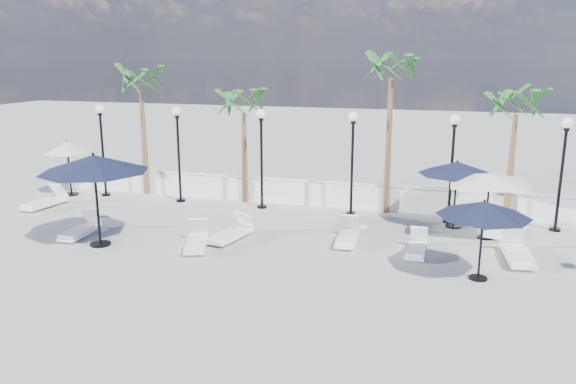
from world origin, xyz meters
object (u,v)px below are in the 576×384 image
(parasol_cream_small, at_px, (67,148))
(lounger_6, at_px, (496,227))
(lounger_2, at_px, (231,233))
(lounger_3, at_px, (197,240))
(parasol_cream_sq_a, at_px, (490,174))
(parasol_navy_left, at_px, (94,164))
(lounger_1, at_px, (81,230))
(parasol_navy_right, at_px, (484,209))
(lounger_0, at_px, (45,201))
(lounger_5, at_px, (348,236))
(lounger_7, at_px, (518,252))
(parasol_navy_mid, at_px, (457,168))
(lounger_4, at_px, (417,248))

(parasol_cream_small, bearing_deg, lounger_6, -2.12)
(lounger_2, bearing_deg, lounger_3, -114.32)
(lounger_3, distance_m, parasol_cream_sq_a, 9.45)
(lounger_3, bearing_deg, parasol_navy_left, 172.12)
(lounger_6, bearing_deg, parasol_cream_small, -168.73)
(lounger_1, distance_m, lounger_3, 4.14)
(lounger_3, relative_size, parasol_navy_right, 0.80)
(lounger_1, xyz_separation_m, lounger_3, (4.14, 0.05, 0.01))
(parasol_navy_right, relative_size, parasol_cream_small, 1.03)
(parasol_navy_left, bearing_deg, parasol_cream_small, 133.60)
(parasol_navy_left, bearing_deg, lounger_0, 145.23)
(lounger_2, height_order, parasol_navy_left, parasol_navy_left)
(lounger_0, bearing_deg, lounger_5, 1.86)
(lounger_7, relative_size, parasol_navy_right, 0.86)
(lounger_5, distance_m, parasol_cream_sq_a, 4.91)
(lounger_3, distance_m, parasol_navy_right, 8.43)
(lounger_2, xyz_separation_m, parasol_navy_right, (7.51, -1.17, 1.68))
(parasol_navy_mid, bearing_deg, parasol_navy_left, -154.26)
(lounger_7, distance_m, parasol_navy_right, 2.66)
(lounger_3, distance_m, lounger_7, 9.51)
(lounger_1, relative_size, lounger_5, 0.97)
(lounger_1, xyz_separation_m, lounger_6, (13.08, 4.14, 0.00))
(parasol_cream_small, bearing_deg, lounger_7, -10.20)
(lounger_1, relative_size, lounger_7, 0.86)
(lounger_0, relative_size, parasol_cream_small, 0.85)
(lounger_3, xyz_separation_m, lounger_6, (8.94, 4.09, -0.01))
(lounger_7, bearing_deg, lounger_4, -179.85)
(lounger_0, height_order, lounger_2, lounger_0)
(parasol_navy_left, xyz_separation_m, parasol_navy_mid, (10.60, 5.11, -0.52))
(parasol_navy_mid, height_order, parasol_cream_small, parasol_cream_small)
(lounger_1, bearing_deg, parasol_cream_sq_a, 12.54)
(lounger_0, xyz_separation_m, parasol_navy_mid, (15.34, 1.81, 1.82))
(lounger_3, relative_size, parasol_cream_sq_a, 0.41)
(lounger_6, xyz_separation_m, parasol_navy_mid, (-1.36, 0.40, 1.84))
(lounger_0, bearing_deg, lounger_3, -12.91)
(lounger_0, height_order, lounger_1, lounger_0)
(lounger_5, bearing_deg, parasol_navy_left, -165.43)
(lounger_4, distance_m, parasol_navy_right, 2.83)
(lounger_4, xyz_separation_m, lounger_6, (2.39, 2.78, 0.01))
(lounger_7, relative_size, parasol_cream_sq_a, 0.44)
(parasol_navy_mid, bearing_deg, lounger_3, -149.35)
(lounger_1, bearing_deg, parasol_cream_small, 126.74)
(lounger_7, distance_m, parasol_navy_left, 12.80)
(lounger_7, distance_m, parasol_navy_mid, 3.87)
(lounger_5, bearing_deg, parasol_navy_mid, 37.17)
(lounger_7, bearing_deg, lounger_3, -175.66)
(lounger_7, height_order, parasol_navy_right, parasol_navy_right)
(parasol_navy_right, bearing_deg, lounger_4, 138.76)
(lounger_3, bearing_deg, parasol_cream_sq_a, 2.63)
(lounger_0, relative_size, parasol_navy_right, 0.82)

